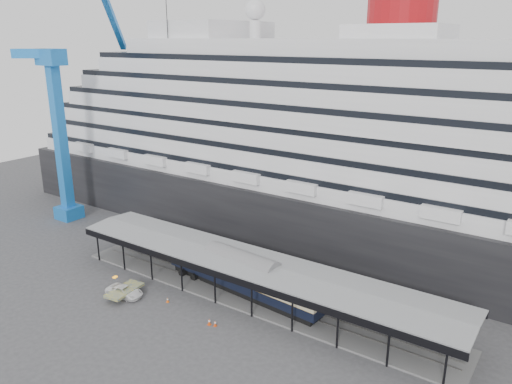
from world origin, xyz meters
TOP-DOWN VIEW (x-y plane):
  - ground at (0.00, 0.00)m, footprint 200.00×200.00m
  - cruise_ship at (0.05, 32.00)m, footprint 130.00×30.00m
  - platform_canopy at (0.00, 5.00)m, footprint 56.00×9.18m
  - crane_blue at (-45.11, 10.62)m, footprint 22.63×19.19m
  - port_truck at (-13.98, -4.57)m, footprint 5.42×2.97m
  - pullman_carriage at (-1.54, 5.00)m, footprint 25.17×5.44m
  - traffic_cone_left at (-8.15, -2.48)m, footprint 0.40×0.40m
  - traffic_cone_mid at (-0.24, -3.52)m, footprint 0.48×0.48m
  - traffic_cone_right at (0.52, -3.34)m, footprint 0.46×0.46m

SIDE VIEW (x-z plane):
  - ground at x=0.00m, z-range 0.00..0.00m
  - traffic_cone_left at x=-8.15m, z-range 0.00..0.69m
  - traffic_cone_right at x=0.52m, z-range 0.00..0.76m
  - traffic_cone_mid at x=-0.24m, z-range 0.00..0.85m
  - port_truck at x=-13.98m, z-range 0.00..1.44m
  - platform_canopy at x=0.00m, z-range -0.29..5.01m
  - pullman_carriage at x=-1.54m, z-range -9.31..15.21m
  - cruise_ship at x=0.05m, z-range -3.60..40.30m
  - crane_blue at x=-45.11m, z-range -3.84..43.76m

